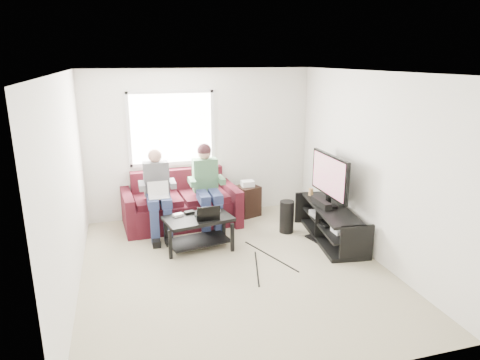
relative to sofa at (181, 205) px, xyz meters
name	(u,v)px	position (x,y,z in m)	size (l,w,h in m)	color
floor	(234,268)	(0.45, -1.82, -0.33)	(4.50, 4.50, 0.00)	tan
ceiling	(233,72)	(0.45, -1.82, 2.27)	(4.50, 4.50, 0.00)	white
wall_back	(201,144)	(0.45, 0.43, 0.97)	(4.50, 4.50, 0.00)	silver
wall_front	(306,249)	(0.45, -4.07, 0.97)	(4.50, 4.50, 0.00)	silver
wall_left	(67,189)	(-1.55, -1.82, 0.97)	(4.50, 4.50, 0.00)	silver
wall_right	(371,166)	(2.45, -1.82, 0.97)	(4.50, 4.50, 0.00)	silver
window	(172,128)	(-0.05, 0.41, 1.27)	(1.48, 0.04, 1.28)	white
sofa	(181,205)	(0.00, 0.00, 0.00)	(1.97, 1.01, 0.90)	#431016
person_left	(158,189)	(-0.40, -0.35, 0.43)	(0.40, 0.70, 1.37)	navy
person_right	(207,181)	(0.40, -0.33, 0.49)	(0.40, 0.71, 1.42)	navy
laptop_silver	(159,194)	(-0.40, -0.53, 0.41)	(0.32, 0.22, 0.24)	silver
coffee_table	(198,225)	(0.11, -1.03, 0.03)	(1.07, 0.77, 0.49)	black
laptop_black	(207,211)	(0.23, -1.11, 0.28)	(0.34, 0.24, 0.24)	black
controller_a	(178,215)	(-0.17, -0.91, 0.18)	(0.14, 0.09, 0.04)	silver
controller_b	(189,212)	(0.01, -0.85, 0.18)	(0.14, 0.09, 0.04)	black
controller_c	(215,211)	(0.41, -0.88, 0.18)	(0.14, 0.09, 0.04)	gray
tv_stand	(330,225)	(2.15, -1.31, -0.09)	(0.71, 1.68, 0.54)	black
tv	(330,177)	(2.15, -1.21, 0.67)	(0.12, 1.10, 0.81)	black
soundbar	(321,203)	(2.03, -1.21, 0.26)	(0.12, 0.50, 0.10)	black
drink_cup	(311,192)	(2.10, -0.68, 0.27)	(0.08, 0.08, 0.12)	#AC7F4A
console_white	(343,230)	(2.15, -1.71, -0.02)	(0.30, 0.22, 0.06)	silver
console_grey	(322,214)	(2.15, -1.01, -0.01)	(0.34, 0.26, 0.08)	gray
console_black	(332,222)	(2.15, -1.36, -0.01)	(0.38, 0.30, 0.07)	black
subwoofer	(287,217)	(1.61, -0.84, -0.06)	(0.23, 0.23, 0.53)	black
keyboard_floor	(318,240)	(1.95, -1.33, -0.32)	(0.16, 0.47, 0.03)	black
end_table	(248,200)	(1.22, 0.09, -0.04)	(0.37, 0.37, 0.65)	black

